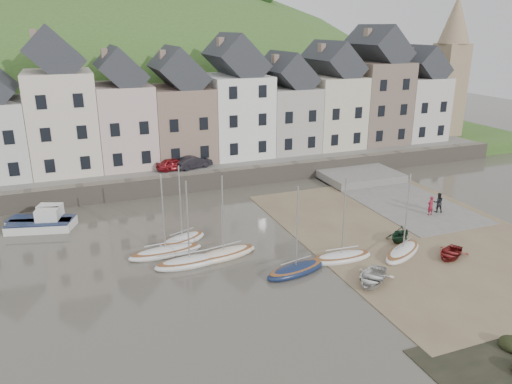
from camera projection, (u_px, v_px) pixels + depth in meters
name	position (u px, v px, depth m)	size (l,w,h in m)	color
ground	(286.00, 257.00, 35.25)	(160.00, 160.00, 0.00)	#4B453B
quay_land	(183.00, 148.00, 63.27)	(90.00, 30.00, 1.50)	#385C25
quay_street	(207.00, 165.00, 52.86)	(70.00, 7.00, 0.10)	slate
seawall	(217.00, 179.00, 49.98)	(70.00, 1.20, 1.80)	slate
beach	(413.00, 234.00, 39.02)	(18.00, 26.00, 0.06)	brown
slipway	(393.00, 197.00, 47.45)	(8.00, 18.00, 0.12)	slate
hillside	(127.00, 215.00, 92.27)	(134.40, 84.00, 84.00)	#385C25
townhouse_terrace	(212.00, 105.00, 54.70)	(61.05, 8.00, 13.93)	white
church_spire	(451.00, 63.00, 64.77)	(4.00, 4.00, 18.00)	#997F60
sailboat_0	(166.00, 252.00, 35.42)	(5.51, 1.88, 6.32)	silver
sailboat_1	(182.00, 240.00, 37.39)	(4.28, 2.94, 6.32)	silver
sailboat_2	(224.00, 254.00, 35.04)	(5.31, 2.39, 6.32)	beige
sailboat_3	(190.00, 262.00, 33.90)	(5.00, 1.64, 6.32)	silver
sailboat_4	(341.00, 257.00, 34.58)	(4.67, 1.74, 6.32)	silver
sailboat_5	(296.00, 270.00, 32.82)	(4.82, 2.42, 6.32)	#142040
sailboat_6	(403.00, 252.00, 35.40)	(4.80, 3.62, 6.32)	silver
motorboat_0	(41.00, 224.00, 39.59)	(5.24, 2.86, 1.70)	silver
motorboat_2	(44.00, 219.00, 40.49)	(5.57, 3.50, 1.70)	silver
rowboat_white	(372.00, 278.00, 31.49)	(2.39, 3.35, 0.69)	silver
rowboat_green	(400.00, 234.00, 37.34)	(2.10, 2.43, 1.28)	#163320
rowboat_red	(450.00, 253.00, 34.97)	(2.07, 2.90, 0.60)	maroon
person_red	(430.00, 206.00, 42.44)	(0.62, 0.41, 1.70)	maroon
person_dark	(438.00, 202.00, 43.10)	(0.87, 0.67, 1.78)	black
car_left	(174.00, 164.00, 50.47)	(1.48, 3.68, 1.26)	maroon
car_right	(194.00, 162.00, 51.16)	(1.37, 3.92, 1.29)	black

